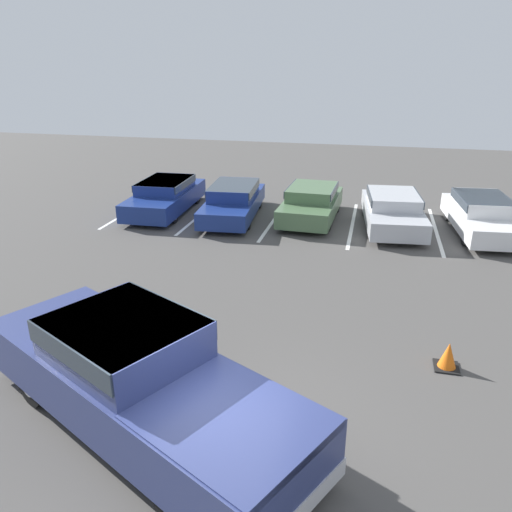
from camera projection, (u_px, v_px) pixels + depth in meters
The scene contains 13 objects.
ground_plane at pixel (203, 439), 7.72m from camera, with size 60.00×60.00×0.00m, color #4C4947.
stall_stripe_a at pixel (134, 209), 19.75m from camera, with size 0.12×5.40×0.01m, color white.
stall_stripe_b at pixel (202, 213), 19.13m from camera, with size 0.12×5.40×0.01m, color white.
stall_stripe_c at pixel (275, 219), 18.51m from camera, with size 0.12×5.40×0.01m, color white.
stall_stripe_d at pixel (352, 224), 17.89m from camera, with size 0.12×5.40×0.01m, color white.
stall_stripe_e at pixel (436, 230), 17.27m from camera, with size 0.12×5.40×0.01m, color white.
pickup_truck at pixel (140, 378), 7.70m from camera, with size 6.44×4.64×1.79m.
parked_sedan_a at pixel (165, 195), 19.20m from camera, with size 2.01×4.77×1.23m.
parked_sedan_b at pixel (233, 200), 18.50m from camera, with size 2.12×4.84×1.23m.
parked_sedan_c at pixel (311, 202), 18.24m from camera, with size 1.95×4.26×1.22m.
parked_sedan_d at pixel (393, 209), 17.36m from camera, with size 2.28×4.65×1.21m.
parked_sedan_e at pixel (482, 214), 16.78m from camera, with size 2.13×4.78×1.25m.
traffic_cone at pixel (448, 357), 9.43m from camera, with size 0.46×0.46×0.53m.
Camera 1 is at (2.24, -5.79, 5.46)m, focal length 35.00 mm.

